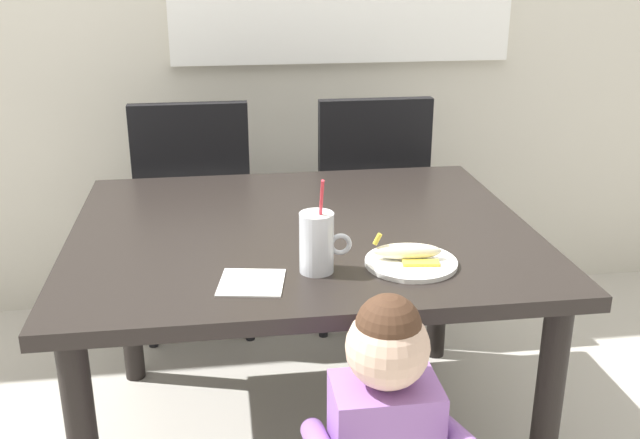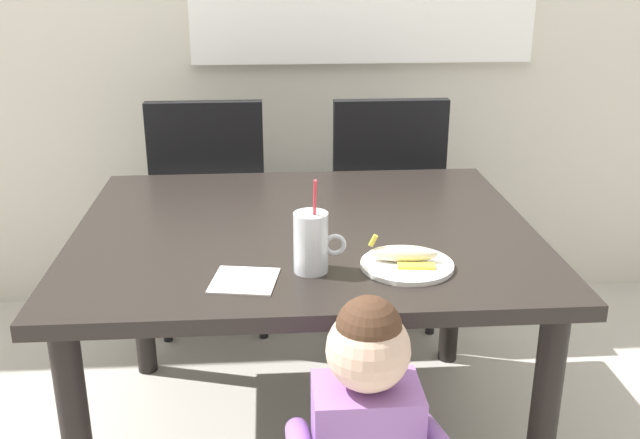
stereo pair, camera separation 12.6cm
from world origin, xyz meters
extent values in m
cube|color=black|center=(0.00, 0.00, 0.71)|extent=(1.29, 1.08, 0.04)
cylinder|color=black|center=(0.56, -0.46, 0.34)|extent=(0.07, 0.07, 0.69)
cylinder|color=black|center=(-0.56, 0.46, 0.34)|extent=(0.07, 0.07, 0.69)
cylinder|color=black|center=(0.56, 0.46, 0.34)|extent=(0.07, 0.07, 0.69)
cube|color=black|center=(-0.32, 0.87, 0.45)|extent=(0.44, 0.44, 0.06)
cube|color=black|center=(-0.32, 0.67, 0.72)|extent=(0.42, 0.05, 0.48)
cylinder|color=black|center=(-0.13, 1.06, 0.21)|extent=(0.04, 0.04, 0.42)
cylinder|color=black|center=(-0.51, 1.06, 0.21)|extent=(0.04, 0.04, 0.42)
cylinder|color=black|center=(-0.13, 0.68, 0.21)|extent=(0.04, 0.04, 0.42)
cylinder|color=black|center=(-0.51, 0.68, 0.21)|extent=(0.04, 0.04, 0.42)
cube|color=black|center=(0.35, 0.85, 0.45)|extent=(0.44, 0.44, 0.06)
cube|color=black|center=(0.35, 0.65, 0.72)|extent=(0.42, 0.05, 0.48)
cylinder|color=black|center=(0.54, 1.04, 0.21)|extent=(0.04, 0.04, 0.42)
cylinder|color=black|center=(0.16, 1.04, 0.21)|extent=(0.04, 0.04, 0.42)
cylinder|color=black|center=(0.54, 0.66, 0.21)|extent=(0.04, 0.04, 0.42)
cylinder|color=black|center=(0.16, 0.66, 0.21)|extent=(0.04, 0.04, 0.42)
sphere|color=beige|center=(0.09, -0.68, 0.72)|extent=(0.17, 0.17, 0.17)
sphere|color=#472D1E|center=(0.09, -0.68, 0.77)|extent=(0.13, 0.13, 0.13)
cylinder|color=#9966B7|center=(0.23, -0.70, 0.52)|extent=(0.05, 0.24, 0.13)
cylinder|color=silver|center=(0.00, -0.31, 0.80)|extent=(0.08, 0.08, 0.15)
cylinder|color=beige|center=(0.00, -0.31, 0.77)|extent=(0.07, 0.07, 0.08)
torus|color=silver|center=(0.06, -0.31, 0.80)|extent=(0.06, 0.01, 0.06)
cylinder|color=#E5333F|center=(0.01, -0.31, 0.87)|extent=(0.01, 0.09, 0.21)
cylinder|color=white|center=(0.24, -0.30, 0.74)|extent=(0.23, 0.23, 0.01)
ellipsoid|color=#F4EAC6|center=(0.23, -0.29, 0.76)|extent=(0.17, 0.07, 0.04)
cube|color=yellow|center=(0.25, -0.33, 0.75)|extent=(0.09, 0.04, 0.01)
cube|color=yellow|center=(0.25, -0.26, 0.75)|extent=(0.09, 0.04, 0.01)
cylinder|color=yellow|center=(0.16, -0.28, 0.80)|extent=(0.02, 0.01, 0.03)
cube|color=white|center=(-0.16, -0.35, 0.73)|extent=(0.17, 0.17, 0.00)
camera|label=1|loc=(-0.22, -1.92, 1.47)|focal=41.10mm
camera|label=2|loc=(-0.09, -1.94, 1.47)|focal=41.10mm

